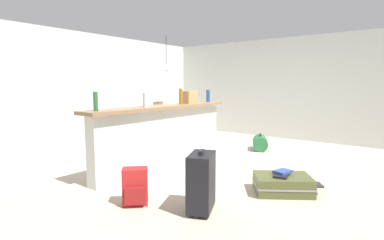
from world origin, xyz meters
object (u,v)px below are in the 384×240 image
(grocery_bag, at_px, (189,97))
(dining_chair_near_partition, at_px, (183,122))
(backpack_red, at_px, (135,187))
(suitcase_upright_black, at_px, (201,181))
(bottle_blue, at_px, (208,96))
(dining_chair_far_side, at_px, (155,118))
(book_stack, at_px, (282,173))
(duffel_bag_green, at_px, (260,143))
(bottle_green, at_px, (96,101))
(bottle_amber, at_px, (181,96))
(dining_table, at_px, (169,114))
(suitcase_flat_olive, at_px, (283,184))
(pendant_lamp, at_px, (166,67))
(bottle_clear, at_px, (145,100))

(grocery_bag, height_order, dining_chair_near_partition, grocery_bag)
(backpack_red, bearing_deg, suitcase_upright_black, -66.22)
(suitcase_upright_black, bearing_deg, bottle_blue, 33.17)
(grocery_bag, height_order, dining_chair_far_side, grocery_bag)
(book_stack, bearing_deg, duffel_bag_green, 31.03)
(bottle_green, relative_size, bottle_amber, 0.92)
(dining_table, height_order, dining_chair_far_side, dining_chair_far_side)
(grocery_bag, xyz_separation_m, suitcase_flat_olive, (-0.68, -2.03, -1.02))
(dining_chair_near_partition, relative_size, dining_chair_far_side, 1.00)
(dining_chair_near_partition, xyz_separation_m, duffel_bag_green, (0.53, -1.65, -0.36))
(dining_chair_far_side, height_order, book_stack, dining_chair_far_side)
(bottle_amber, height_order, book_stack, bottle_amber)
(pendant_lamp, distance_m, book_stack, 4.21)
(dining_chair_near_partition, height_order, duffel_bag_green, dining_chair_near_partition)
(grocery_bag, relative_size, backpack_red, 0.62)
(suitcase_upright_black, bearing_deg, dining_chair_far_side, 50.64)
(bottle_clear, height_order, backpack_red, bottle_clear)
(bottle_blue, relative_size, book_stack, 0.69)
(bottle_amber, distance_m, suitcase_flat_olive, 2.29)
(duffel_bag_green, bearing_deg, bottle_blue, 141.23)
(dining_chair_near_partition, relative_size, suitcase_flat_olive, 1.07)
(bottle_amber, height_order, suitcase_upright_black, bottle_amber)
(dining_table, bearing_deg, bottle_green, -154.47)
(suitcase_flat_olive, xyz_separation_m, suitcase_upright_black, (-1.08, 0.49, 0.22))
(bottle_amber, xyz_separation_m, grocery_bag, (0.27, 0.02, -0.03))
(bottle_amber, xyz_separation_m, suitcase_upright_black, (-1.48, -1.51, -0.82))
(bottle_green, bearing_deg, grocery_bag, 0.01)
(duffel_bag_green, relative_size, book_stack, 1.66)
(dining_chair_far_side, bearing_deg, bottle_clear, -138.09)
(bottle_amber, distance_m, pendant_lamp, 2.12)
(pendant_lamp, height_order, book_stack, pendant_lamp)
(dining_table, distance_m, backpack_red, 3.85)
(bottle_clear, distance_m, suitcase_upright_black, 1.80)
(book_stack, bearing_deg, dining_chair_far_side, 65.60)
(bottle_blue, xyz_separation_m, pendant_lamp, (0.47, 1.52, 0.63))
(dining_chair_near_partition, xyz_separation_m, suitcase_flat_olive, (-1.61, -2.95, -0.41))
(bottle_blue, bearing_deg, bottle_clear, -178.80)
(bottle_amber, relative_size, pendant_lamp, 0.32)
(bottle_amber, distance_m, book_stack, 2.22)
(dining_chair_far_side, bearing_deg, suitcase_flat_olive, -114.31)
(suitcase_upright_black, bearing_deg, dining_chair_near_partition, 42.48)
(suitcase_flat_olive, distance_m, suitcase_upright_black, 1.20)
(dining_chair_far_side, bearing_deg, bottle_blue, -105.42)
(dining_table, relative_size, duffel_bag_green, 1.95)
(dining_chair_far_side, xyz_separation_m, suitcase_flat_olive, (-1.81, -4.01, -0.41))
(bottle_amber, relative_size, suitcase_flat_olive, 0.31)
(dining_table, bearing_deg, bottle_blue, -107.10)
(bottle_clear, bearing_deg, backpack_red, -139.77)
(dining_table, distance_m, dining_chair_far_side, 0.58)
(bottle_green, bearing_deg, duffel_bag_green, -11.82)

